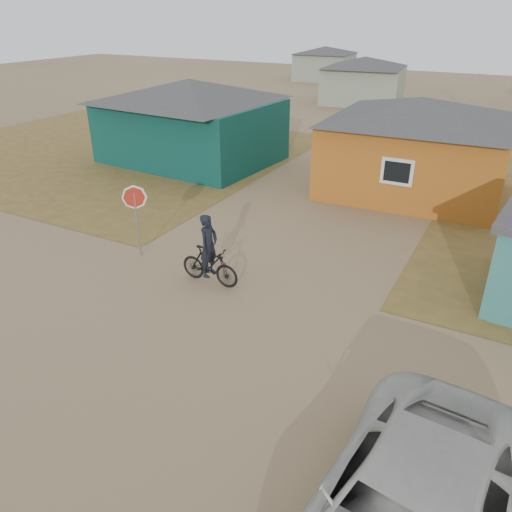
% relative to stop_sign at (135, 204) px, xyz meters
% --- Properties ---
extents(ground, '(120.00, 120.00, 0.00)m').
position_rel_stop_sign_xyz_m(ground, '(3.62, -3.60, -1.73)').
color(ground, '#8B7250').
extents(grass_nw, '(20.00, 18.00, 0.00)m').
position_rel_stop_sign_xyz_m(grass_nw, '(-10.38, 9.40, -1.72)').
color(grass_nw, olive).
rests_on(grass_nw, ground).
extents(house_teal, '(8.93, 7.08, 4.00)m').
position_rel_stop_sign_xyz_m(house_teal, '(-4.88, 9.90, 0.33)').
color(house_teal, '#09352F').
rests_on(house_teal, ground).
extents(house_yellow, '(7.72, 6.76, 3.90)m').
position_rel_stop_sign_xyz_m(house_yellow, '(6.12, 10.40, 0.28)').
color(house_yellow, '#AE5D1A').
rests_on(house_yellow, ground).
extents(house_pale_west, '(7.04, 6.15, 3.60)m').
position_rel_stop_sign_xyz_m(house_pale_west, '(-2.38, 30.40, 0.13)').
color(house_pale_west, gray).
rests_on(house_pale_west, ground).
extents(house_pale_north, '(6.28, 5.81, 3.40)m').
position_rel_stop_sign_xyz_m(house_pale_north, '(-10.38, 42.40, 0.03)').
color(house_pale_north, gray).
rests_on(house_pale_north, ground).
extents(stop_sign, '(0.75, 0.23, 2.34)m').
position_rel_stop_sign_xyz_m(stop_sign, '(0.00, 0.00, 0.00)').
color(stop_sign, gray).
rests_on(stop_sign, ground).
extents(cyclist, '(1.85, 0.67, 2.09)m').
position_rel_stop_sign_xyz_m(cyclist, '(2.92, -0.44, -0.97)').
color(cyclist, black).
rests_on(cyclist, ground).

